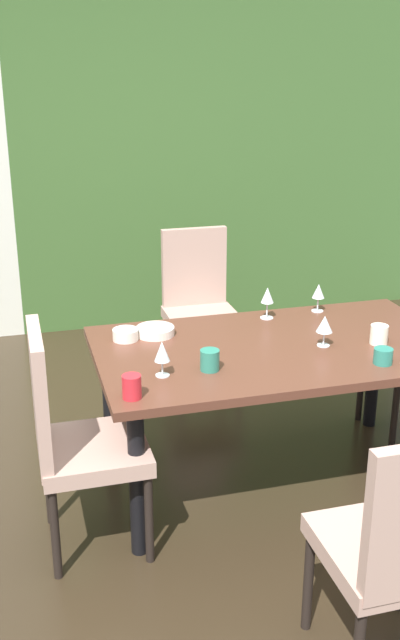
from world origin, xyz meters
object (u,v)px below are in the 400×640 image
object	(u,v)px
wine_glass_left	(325,325)
chair_head_far	(199,301)
serving_bowl_corner	(155,331)
wine_glass_east	(267,296)
wine_glass_near_shelf	(318,292)
dining_table	(276,361)
cup_south	(210,360)
wine_glass_center	(162,352)
cup_right	(383,356)
cup_rear	(132,387)
chair_left_near	(72,433)
cup_west	(379,335)
serving_bowl_north	(126,335)

from	to	relation	value
wine_glass_left	chair_head_far	bearing A→B (deg)	100.60
serving_bowl_corner	wine_glass_east	bearing A→B (deg)	7.85
wine_glass_near_shelf	serving_bowl_corner	size ratio (longest dim) A/B	0.81
dining_table	cup_south	xyz separation A→B (m)	(-0.38, -0.19, 0.13)
wine_glass_center	cup_south	bearing A→B (deg)	1.02
cup_right	cup_rear	distance (m)	1.12
chair_left_near	cup_rear	size ratio (longest dim) A/B	10.33
wine_glass_near_shelf	serving_bowl_corner	world-z (taller)	wine_glass_near_shelf
wine_glass_center	wine_glass_left	world-z (taller)	wine_glass_center
cup_right	wine_glass_left	bearing A→B (deg)	121.98
wine_glass_center	wine_glass_near_shelf	size ratio (longest dim) A/B	1.04
cup_south	cup_rear	world-z (taller)	cup_rear
serving_bowl_corner	cup_rear	size ratio (longest dim) A/B	1.93
chair_left_near	chair_head_far	xyz separation A→B (m)	(0.95, 1.51, -0.00)
cup_rear	wine_glass_near_shelf	bearing A→B (deg)	33.93
wine_glass_center	cup_right	xyz separation A→B (m)	(0.96, -0.13, -0.07)
cup_right	cup_south	distance (m)	0.76
chair_head_far	cup_rear	world-z (taller)	chair_head_far
serving_bowl_corner	wine_glass_center	bearing A→B (deg)	-98.28
chair_head_far	cup_right	size ratio (longest dim) A/B	11.78
chair_head_far	cup_west	bearing A→B (deg)	110.47
serving_bowl_corner	cup_right	xyz separation A→B (m)	(0.89, -0.60, 0.02)
chair_head_far	wine_glass_east	bearing A→B (deg)	97.89
cup_rear	dining_table	bearing A→B (deg)	26.23
dining_table	wine_glass_near_shelf	distance (m)	0.58
dining_table	wine_glass_center	world-z (taller)	wine_glass_center
wine_glass_center	cup_right	world-z (taller)	wine_glass_center
wine_glass_near_shelf	chair_left_near	bearing A→B (deg)	-154.33
chair_head_far	cup_south	xyz separation A→B (m)	(-0.34, -1.44, 0.23)
dining_table	chair_head_far	size ratio (longest dim) A/B	1.71
cup_south	cup_west	world-z (taller)	same
wine_glass_left	wine_glass_center	bearing A→B (deg)	-170.67
chair_head_far	wine_glass_east	xyz separation A→B (m)	(0.12, -0.89, 0.30)
cup_right	chair_left_near	bearing A→B (deg)	177.48
cup_rear	serving_bowl_corner	bearing A→B (deg)	70.46
chair_head_far	serving_bowl_corner	bearing A→B (deg)	63.49
wine_glass_near_shelf	cup_south	bearing A→B (deg)	-142.57
wine_glass_center	wine_glass_near_shelf	xyz separation A→B (m)	(0.97, 0.59, -0.00)
serving_bowl_north	cup_rear	xyz separation A→B (m)	(-0.08, -0.62, 0.02)
wine_glass_near_shelf	cup_rear	size ratio (longest dim) A/B	1.55
wine_glass_east	wine_glass_left	bearing A→B (deg)	-73.93
chair_head_far	cup_west	xyz separation A→B (m)	(0.51, -1.36, 0.23)
wine_glass_east	cup_right	xyz separation A→B (m)	(0.29, -0.69, -0.08)
chair_left_near	cup_rear	distance (m)	0.34
serving_bowl_north	cup_right	bearing A→B (deg)	-29.10
dining_table	cup_south	size ratio (longest dim) A/B	18.31
cup_south	cup_west	bearing A→B (deg)	5.58
dining_table	cup_south	world-z (taller)	cup_south
wine_glass_near_shelf	cup_rear	bearing A→B (deg)	-146.07
dining_table	cup_west	xyz separation A→B (m)	(0.47, -0.11, 0.13)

